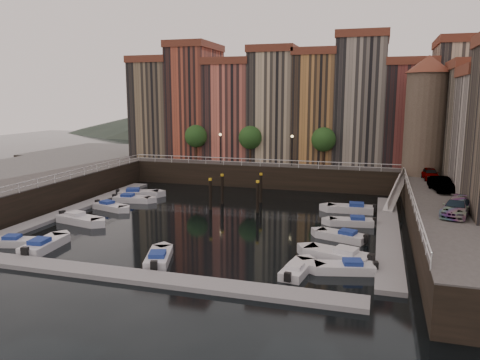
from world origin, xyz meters
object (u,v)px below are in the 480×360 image
(car_b, at_px, (441,185))
(boat_left_0, at_px, (17,242))
(corner_tower, at_px, (426,114))
(boat_left_1, at_px, (79,219))
(boat_left_2, at_px, (110,207))
(car_c, at_px, (456,209))
(gangway, at_px, (396,190))
(mooring_pilings, at_px, (238,192))
(car_a, at_px, (430,175))

(car_b, bearing_deg, boat_left_0, -164.29)
(corner_tower, xyz_separation_m, boat_left_1, (-32.59, -20.44, -9.80))
(corner_tower, height_order, boat_left_2, corner_tower)
(car_c, bearing_deg, gangway, 120.99)
(mooring_pilings, distance_m, car_c, 23.29)
(boat_left_2, bearing_deg, car_b, 24.54)
(corner_tower, xyz_separation_m, mooring_pilings, (-19.77, -9.50, -8.54))
(boat_left_2, bearing_deg, mooring_pilings, 38.46)
(boat_left_0, bearing_deg, mooring_pilings, 39.68)
(mooring_pilings, bearing_deg, car_a, 16.90)
(mooring_pilings, height_order, boat_left_0, mooring_pilings)
(car_b, xyz_separation_m, car_c, (-0.01, -9.82, -0.03))
(gangway, xyz_separation_m, car_a, (3.51, 1.20, 1.74))
(gangway, distance_m, car_a, 4.10)
(boat_left_1, bearing_deg, gangway, 40.52)
(corner_tower, relative_size, car_c, 3.01)
(car_a, relative_size, car_c, 0.84)
(boat_left_2, xyz_separation_m, car_a, (33.39, 11.40, 3.32))
(car_a, relative_size, car_b, 0.91)
(boat_left_1, relative_size, car_a, 1.35)
(mooring_pilings, distance_m, boat_left_2, 14.06)
(boat_left_2, height_order, car_b, car_b)
(car_a, bearing_deg, gangway, -165.50)
(mooring_pilings, distance_m, car_b, 20.89)
(boat_left_2, height_order, car_c, car_c)
(car_a, distance_m, car_b, 6.73)
(boat_left_2, distance_m, car_c, 34.32)
(gangway, distance_m, mooring_pilings, 17.60)
(boat_left_1, bearing_deg, car_a, 39.59)
(corner_tower, height_order, gangway, corner_tower)
(boat_left_0, distance_m, car_a, 41.99)
(car_b, distance_m, car_c, 9.82)
(mooring_pilings, bearing_deg, gangway, 16.49)
(gangway, distance_m, boat_left_1, 33.73)
(boat_left_2, relative_size, car_b, 1.06)
(boat_left_0, bearing_deg, car_b, 13.51)
(mooring_pilings, relative_size, boat_left_1, 1.08)
(mooring_pilings, relative_size, car_a, 1.46)
(boat_left_2, xyz_separation_m, car_b, (33.78, 4.68, 3.36))
(gangway, xyz_separation_m, boat_left_2, (-29.87, -10.20, -1.58))
(mooring_pilings, bearing_deg, boat_left_1, -139.50)
(car_b, bearing_deg, car_a, 81.59)
(gangway, relative_size, boat_left_0, 1.96)
(mooring_pilings, bearing_deg, car_c, -26.46)
(gangway, relative_size, car_b, 1.97)
(boat_left_1, xyz_separation_m, car_b, (33.60, 10.43, 3.31))
(boat_left_0, relative_size, car_c, 0.93)
(gangway, xyz_separation_m, mooring_pilings, (-16.87, -5.00, -0.27))
(mooring_pilings, xyz_separation_m, boat_left_0, (-13.51, -18.37, -1.33))
(corner_tower, distance_m, car_a, 7.35)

